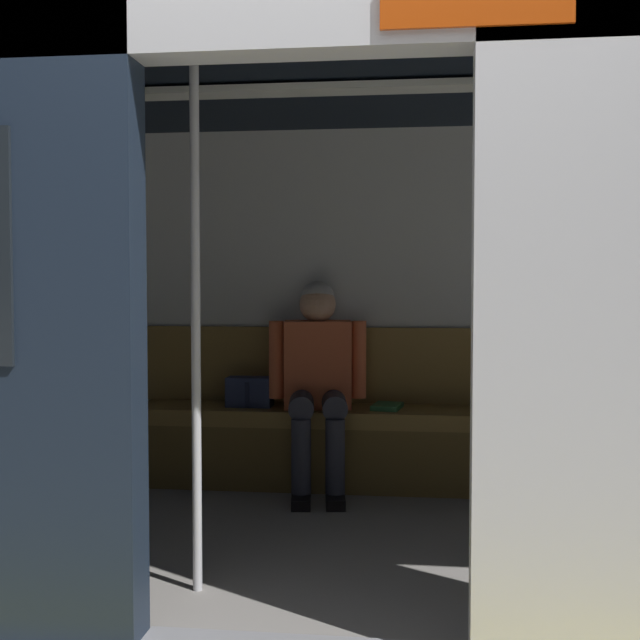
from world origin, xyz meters
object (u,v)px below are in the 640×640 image
bench_seat (355,428)px  grab_pole_door (196,321)px  person_seated (318,371)px  book (387,406)px  handbag (250,392)px  train_car (322,220)px

bench_seat → grab_pole_door: bearing=74.0°
bench_seat → grab_pole_door: 1.83m
person_seated → grab_pole_door: (0.26, 1.59, 0.36)m
bench_seat → book: (-0.18, -0.04, 0.12)m
bench_seat → grab_pole_door: (0.47, 1.64, 0.68)m
handbag → book: (-0.80, -0.01, -0.07)m
train_car → handbag: (0.54, -0.98, -0.92)m
bench_seat → person_seated: 0.39m
person_seated → train_car: bearing=98.4°
bench_seat → person_seated: size_ratio=2.17×
bench_seat → handbag: bearing=-2.9°
handbag → bench_seat: bearing=177.1°
train_car → grab_pole_door: 0.90m
train_car → handbag: 1.45m
bench_seat → book: 0.22m
train_car → book: (-0.25, -0.98, -0.99)m
person_seated → book: 0.45m
handbag → person_seated: bearing=168.6°
book → grab_pole_door: size_ratio=0.11×
book → handbag: bearing=9.9°
bench_seat → train_car: bearing=85.3°
bench_seat → person_seated: (0.21, 0.05, 0.33)m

